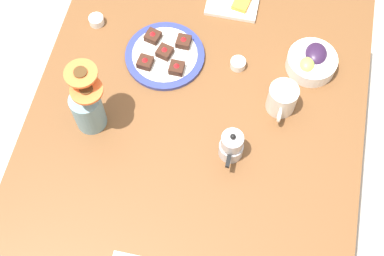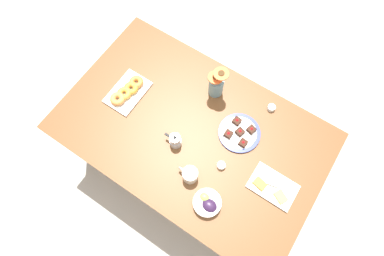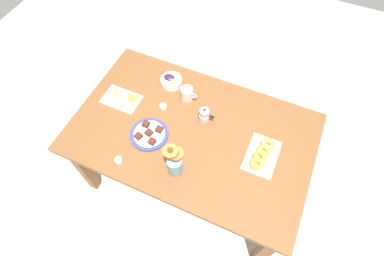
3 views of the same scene
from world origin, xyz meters
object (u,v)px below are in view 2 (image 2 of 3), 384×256
object	(u,v)px
dining_table	(192,135)
jam_cup_berry	(271,108)
cheese_platter	(272,186)
croissant_platter	(127,91)
flower_vase	(216,85)
jam_cup_honey	(221,165)
coffee_mug	(190,175)
moka_pot	(175,141)
dessert_plate	(239,133)
grape_bowl	(207,203)

from	to	relation	value
dining_table	jam_cup_berry	world-z (taller)	jam_cup_berry
dining_table	cheese_platter	bearing A→B (deg)	176.35
croissant_platter	flower_vase	distance (m)	0.56
jam_cup_honey	flower_vase	xyz separation A→B (m)	(0.28, -0.39, 0.07)
coffee_mug	croissant_platter	bearing A→B (deg)	-20.24
croissant_platter	moka_pot	xyz separation A→B (m)	(-0.44, 0.11, 0.03)
coffee_mug	cheese_platter	world-z (taller)	coffee_mug
jam_cup_berry	jam_cup_honey	bearing A→B (deg)	81.89
coffee_mug	jam_cup_berry	size ratio (longest dim) A/B	2.55
croissant_platter	coffee_mug	bearing A→B (deg)	159.76
dining_table	jam_cup_berry	bearing A→B (deg)	-130.24
dining_table	croissant_platter	bearing A→B (deg)	1.41
flower_vase	dessert_plate	bearing A→B (deg)	149.25
cheese_platter	moka_pot	size ratio (longest dim) A/B	2.18
jam_cup_honey	jam_cup_berry	distance (m)	0.49
dining_table	flower_vase	world-z (taller)	flower_vase
flower_vase	grape_bowl	bearing A→B (deg)	118.03
cheese_platter	jam_cup_berry	distance (m)	0.48
jam_cup_berry	cheese_platter	bearing A→B (deg)	118.67
jam_cup_honey	flower_vase	size ratio (longest dim) A/B	0.19
dining_table	dessert_plate	xyz separation A→B (m)	(-0.25, -0.14, 0.10)
dining_table	dessert_plate	bearing A→B (deg)	-150.42
croissant_platter	dessert_plate	world-z (taller)	dessert_plate
dessert_plate	jam_cup_berry	bearing A→B (deg)	-108.27
grape_bowl	jam_cup_berry	world-z (taller)	grape_bowl
grape_bowl	flower_vase	bearing A→B (deg)	-61.97
cheese_platter	flower_vase	xyz separation A→B (m)	(0.58, -0.34, 0.08)
coffee_mug	flower_vase	xyz separation A→B (m)	(0.17, -0.54, 0.04)
coffee_mug	croissant_platter	world-z (taller)	coffee_mug
coffee_mug	grape_bowl	world-z (taller)	coffee_mug
jam_cup_berry	moka_pot	distance (m)	0.63
jam_cup_honey	moka_pot	world-z (taller)	moka_pot
croissant_platter	flower_vase	xyz separation A→B (m)	(-0.46, -0.31, 0.06)
coffee_mug	flower_vase	distance (m)	0.57
croissant_platter	jam_cup_honey	bearing A→B (deg)	173.81
cheese_platter	moka_pot	xyz separation A→B (m)	(0.60, 0.09, 0.04)
croissant_platter	moka_pot	size ratio (longest dim) A/B	2.35
dessert_plate	moka_pot	world-z (taller)	moka_pot
croissant_platter	jam_cup_honey	distance (m)	0.74
cheese_platter	dessert_plate	distance (m)	0.36
coffee_mug	dessert_plate	world-z (taller)	coffee_mug
croissant_platter	flower_vase	bearing A→B (deg)	-145.74
coffee_mug	grape_bowl	size ratio (longest dim) A/B	0.79
dining_table	coffee_mug	xyz separation A→B (m)	(-0.14, 0.24, 0.14)
dining_table	flower_vase	size ratio (longest dim) A/B	6.42
grape_bowl	jam_cup_honey	bearing A→B (deg)	-78.36
coffee_mug	moka_pot	distance (m)	0.22
dining_table	coffee_mug	bearing A→B (deg)	120.96
croissant_platter	jam_cup_berry	xyz separation A→B (m)	(-0.81, -0.40, -0.01)
coffee_mug	flower_vase	world-z (taller)	flower_vase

